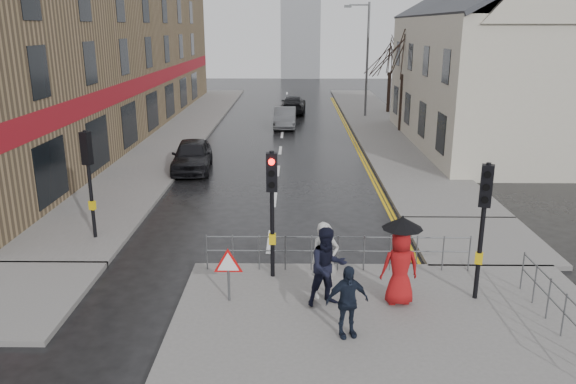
{
  "coord_description": "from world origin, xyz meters",
  "views": [
    {
      "loc": [
        0.76,
        -13.48,
        6.53
      ],
      "look_at": [
        0.57,
        3.38,
        1.52
      ],
      "focal_mm": 35.0,
      "sensor_mm": 36.0,
      "label": 1
    }
  ],
  "objects_px": {
    "pedestrian_a": "(325,260)",
    "car_mid": "(285,118)",
    "pedestrian_d": "(347,301)",
    "car_parked": "(192,155)",
    "pedestrian_with_umbrella": "(401,258)",
    "pedestrian_b": "(328,267)"
  },
  "relations": [
    {
      "from": "pedestrian_with_umbrella",
      "to": "pedestrian_d",
      "type": "height_order",
      "value": "pedestrian_with_umbrella"
    },
    {
      "from": "pedestrian_d",
      "to": "car_mid",
      "type": "height_order",
      "value": "pedestrian_d"
    },
    {
      "from": "pedestrian_d",
      "to": "car_mid",
      "type": "xyz_separation_m",
      "value": [
        -1.75,
        26.37,
        -0.28
      ]
    },
    {
      "from": "pedestrian_b",
      "to": "car_parked",
      "type": "bearing_deg",
      "value": 94.16
    },
    {
      "from": "pedestrian_b",
      "to": "car_mid",
      "type": "bearing_deg",
      "value": 74.85
    },
    {
      "from": "pedestrian_b",
      "to": "car_parked",
      "type": "relative_size",
      "value": 0.45
    },
    {
      "from": "car_parked",
      "to": "car_mid",
      "type": "xyz_separation_m",
      "value": [
        4.14,
        11.6,
        -0.07
      ]
    },
    {
      "from": "pedestrian_a",
      "to": "pedestrian_b",
      "type": "xyz_separation_m",
      "value": [
        0.04,
        -0.41,
        0.01
      ]
    },
    {
      "from": "pedestrian_d",
      "to": "car_parked",
      "type": "relative_size",
      "value": 0.38
    },
    {
      "from": "pedestrian_d",
      "to": "car_parked",
      "type": "height_order",
      "value": "pedestrian_d"
    },
    {
      "from": "pedestrian_a",
      "to": "car_mid",
      "type": "distance_m",
      "value": 24.6
    },
    {
      "from": "pedestrian_a",
      "to": "car_mid",
      "type": "bearing_deg",
      "value": 78.49
    },
    {
      "from": "pedestrian_a",
      "to": "pedestrian_d",
      "type": "distance_m",
      "value": 1.86
    },
    {
      "from": "car_parked",
      "to": "car_mid",
      "type": "bearing_deg",
      "value": 65.69
    },
    {
      "from": "pedestrian_a",
      "to": "pedestrian_b",
      "type": "bearing_deg",
      "value": -98.63
    },
    {
      "from": "car_parked",
      "to": "car_mid",
      "type": "relative_size",
      "value": 1.06
    },
    {
      "from": "pedestrian_a",
      "to": "car_parked",
      "type": "relative_size",
      "value": 0.44
    },
    {
      "from": "pedestrian_b",
      "to": "pedestrian_with_umbrella",
      "type": "xyz_separation_m",
      "value": [
        1.71,
        0.1,
        0.19
      ]
    },
    {
      "from": "car_parked",
      "to": "pedestrian_b",
      "type": "bearing_deg",
      "value": -72.12
    },
    {
      "from": "pedestrian_b",
      "to": "car_parked",
      "type": "xyz_separation_m",
      "value": [
        -5.56,
        13.37,
        -0.37
      ]
    },
    {
      "from": "pedestrian_with_umbrella",
      "to": "car_mid",
      "type": "height_order",
      "value": "pedestrian_with_umbrella"
    },
    {
      "from": "pedestrian_b",
      "to": "car_mid",
      "type": "xyz_separation_m",
      "value": [
        -1.42,
        24.97,
        -0.44
      ]
    }
  ]
}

